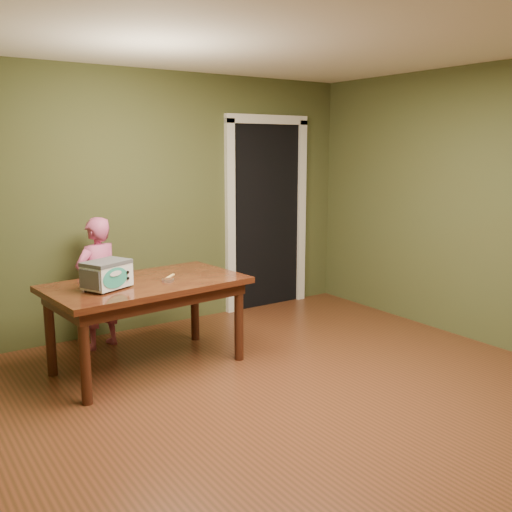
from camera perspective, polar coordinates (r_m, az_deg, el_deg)
name	(u,v)px	position (r m, az deg, el deg)	size (l,w,h in m)	color
floor	(318,411)	(4.22, 6.23, -15.16)	(5.00, 5.00, 0.00)	brown
room_shell	(324,169)	(3.80, 6.77, 8.66)	(4.52, 5.02, 2.61)	#434C28
doorway	(252,214)	(6.85, -0.39, 4.22)	(1.10, 0.66, 2.25)	black
dining_table	(147,293)	(4.84, -10.89, -3.66)	(1.67, 1.04, 0.75)	black
toy_oven	(107,274)	(4.60, -14.69, -1.73)	(0.42, 0.36, 0.23)	#4C4F54
baking_pan	(168,280)	(4.78, -8.80, -2.40)	(0.10, 0.10, 0.02)	silver
spatula	(170,276)	(4.95, -8.59, -2.03)	(0.18, 0.03, 0.01)	#FFCE6E
child	(98,283)	(5.45, -15.53, -2.65)	(0.45, 0.29, 1.23)	#CA5386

